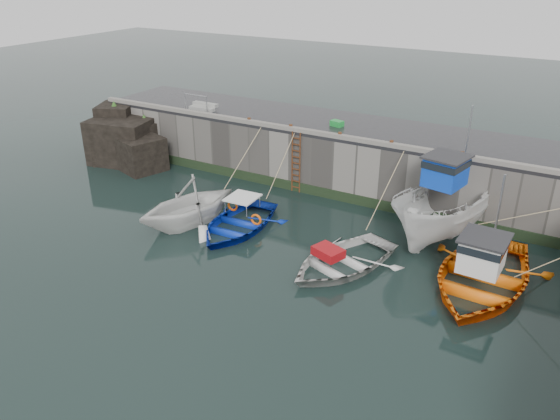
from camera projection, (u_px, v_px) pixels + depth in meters
The scene contains 22 objects.
ground at pixel (214, 295), 19.72m from camera, with size 120.00×120.00×0.00m, color black.
quay_back at pixel (352, 156), 28.91m from camera, with size 30.00×5.00×3.00m, color slate.
road_back at pixel (354, 127), 28.24m from camera, with size 30.00×5.00×0.16m, color black.
kerb_back at pixel (335, 136), 26.32m from camera, with size 30.00×0.30×0.20m, color slate.
algae_back at pixel (331, 194), 27.44m from camera, with size 30.00×0.08×0.50m, color black.
rock_outcrop at pixel (127, 140), 32.17m from camera, with size 5.85×4.24×3.41m.
ladder at pixel (296, 163), 27.74m from camera, with size 0.51×0.08×3.20m.
boat_near_white at pixel (190, 223), 25.00m from camera, with size 4.24×4.91×2.59m, color silver.
boat_near_white_rope at pixel (240, 193), 28.27m from camera, with size 0.04×4.21×3.10m, color tan, non-canonical shape.
boat_near_blue at pixel (238, 229), 24.54m from camera, with size 3.61×5.05×1.05m, color #0B29A8.
boat_near_blue_rope at pixel (280, 199), 27.55m from camera, with size 0.04×3.71×3.10m, color tan, non-canonical shape.
boat_near_navy at pixel (342, 266), 21.55m from camera, with size 3.66×5.13×1.06m, color silver.
boat_near_navy_rope at pixel (379, 225), 24.83m from camera, with size 0.04×4.23×3.10m, color tan, non-canonical shape.
boat_far_white at pixel (446, 210), 23.48m from camera, with size 4.29×7.90×5.89m.
boat_far_orange at pixel (481, 276), 20.09m from camera, with size 5.05×6.87×4.38m.
fish_crate at pixel (337, 123), 28.11m from camera, with size 0.64×0.42×0.29m, color #198D33.
railing at pixel (203, 106), 31.08m from camera, with size 1.60×1.05×1.00m.
bollard_a at pixel (249, 120), 28.64m from camera, with size 0.18×0.18×0.28m, color #3F1E0F.
bollard_b at pixel (291, 127), 27.51m from camera, with size 0.18×0.18×0.28m, color #3F1E0F.
bollard_c at pixel (340, 135), 26.29m from camera, with size 0.18×0.18×0.28m, color #3F1E0F.
bollard_d at pixel (391, 143), 25.12m from camera, with size 0.18×0.18×0.28m, color #3F1E0F.
bollard_e at pixel (462, 155), 23.68m from camera, with size 0.18×0.18×0.28m, color #3F1E0F.
Camera 1 is at (10.31, -13.18, 11.13)m, focal length 35.00 mm.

